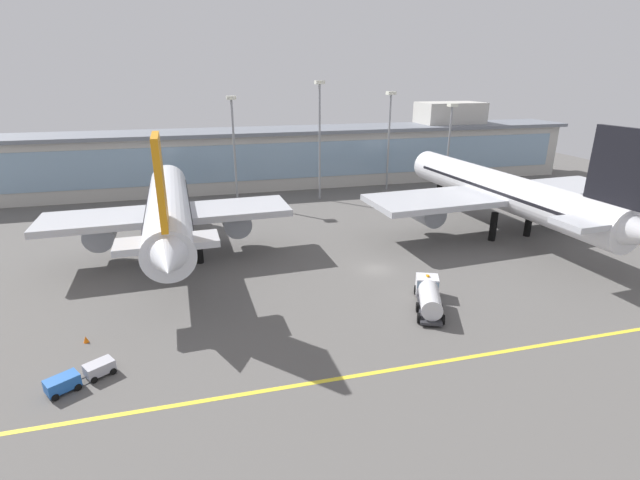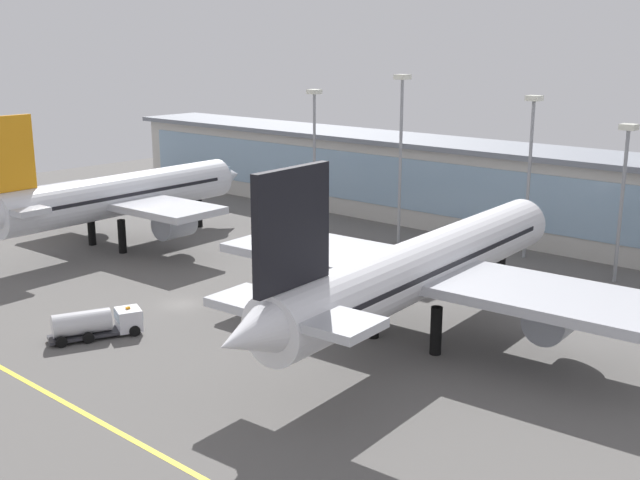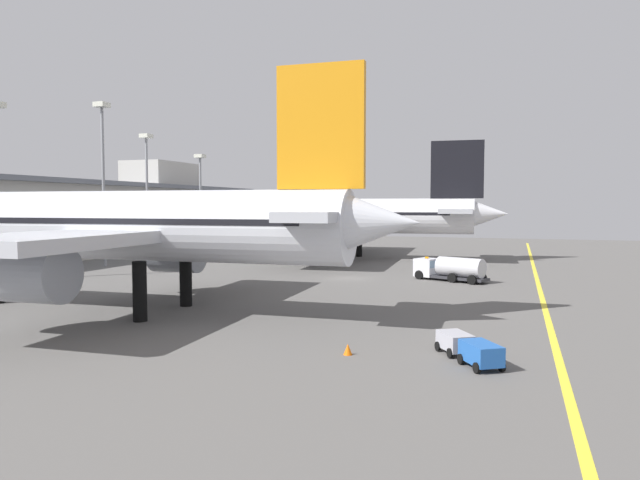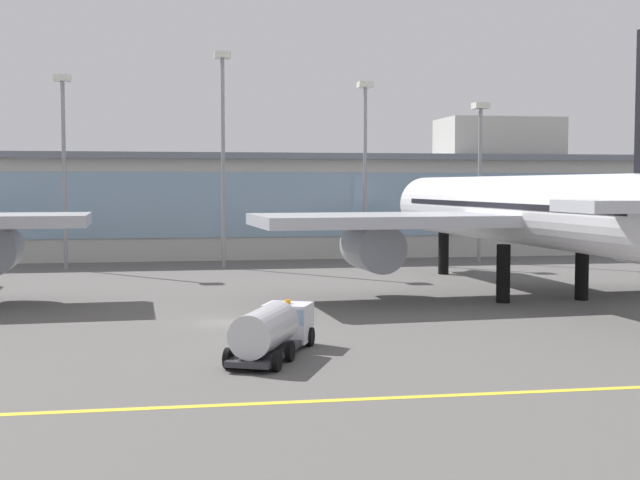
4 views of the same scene
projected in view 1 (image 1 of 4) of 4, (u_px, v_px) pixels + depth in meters
The scene contains 12 objects.
ground_plane at pixel (376, 269), 63.78m from camera, with size 192.40×192.40×0.00m, color #5B5956.
taxiway_centreline_stripe at pixel (460, 359), 43.76m from camera, with size 153.92×0.50×0.01m, color yellow.
terminal_building at pixel (302, 155), 110.68m from camera, with size 140.43×14.00×18.57m.
airliner_near_left at pixel (169, 211), 65.14m from camera, with size 34.41×48.05×19.77m.
airliner_near_right at pixel (501, 191), 76.40m from camera, with size 46.27×56.47×19.52m.
fuel_tanker_truck at pixel (429, 295), 53.01m from camera, with size 5.83×9.27×2.90m.
baggage_tug_near at pixel (80, 376), 39.99m from camera, with size 5.53×4.36×1.40m.
apron_light_mast_west at pixel (450, 132), 104.32m from camera, with size 1.80×1.80×19.26m.
apron_light_mast_centre at pixel (320, 124), 94.03m from camera, with size 1.80×1.80×24.21m.
apron_light_mast_east at pixel (389, 126), 103.18m from camera, with size 1.80×1.80×21.83m.
apron_light_mast_far_east at pixel (233, 134), 91.35m from camera, with size 1.80×1.80×21.44m.
safety_cone at pixel (86, 339), 46.34m from camera, with size 0.54×0.54×0.68m, color orange.
Camera 1 is at (-22.26, -54.74, 25.53)m, focal length 25.88 mm.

